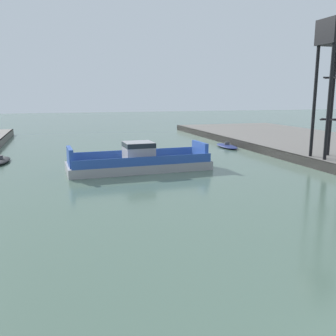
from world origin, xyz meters
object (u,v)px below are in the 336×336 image
(chain_ferry, at_px, (139,161))
(crane_tower, at_px, (335,47))
(moored_boat_near_right, at_px, (0,161))
(moored_boat_mid_right, at_px, (227,146))

(chain_ferry, distance_m, crane_tower, 29.14)
(moored_boat_near_right, xyz_separation_m, crane_tower, (42.82, -16.27, 15.28))
(moored_boat_near_right, relative_size, crane_tower, 0.41)
(crane_tower, bearing_deg, chain_ferry, 167.69)
(moored_boat_mid_right, bearing_deg, chain_ferry, -142.33)
(chain_ferry, relative_size, moored_boat_near_right, 2.55)
(moored_boat_mid_right, bearing_deg, crane_tower, -77.53)
(chain_ferry, relative_size, crane_tower, 1.04)
(crane_tower, bearing_deg, moored_boat_mid_right, 102.47)
(moored_boat_near_right, height_order, crane_tower, crane_tower)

